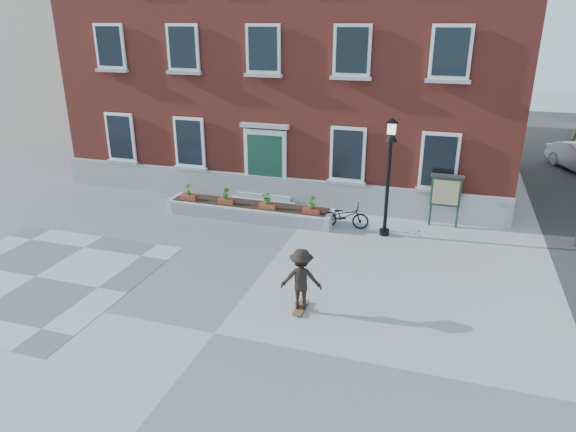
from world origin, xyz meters
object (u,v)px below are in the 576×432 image
(lamp_post, at_px, (389,161))
(notice_board, at_px, (446,192))
(bicycle, at_px, (345,216))
(skateboarder, at_px, (301,279))

(lamp_post, height_order, notice_board, lamp_post)
(bicycle, height_order, notice_board, notice_board)
(bicycle, bearing_deg, notice_board, -75.97)
(bicycle, distance_m, notice_board, 3.55)
(notice_board, height_order, skateboarder, notice_board)
(bicycle, xyz_separation_m, notice_board, (3.24, 1.20, 0.82))
(bicycle, distance_m, lamp_post, 2.54)
(bicycle, relative_size, notice_board, 0.89)
(bicycle, xyz_separation_m, skateboarder, (0.10, -5.66, 0.41))
(bicycle, relative_size, lamp_post, 0.42)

